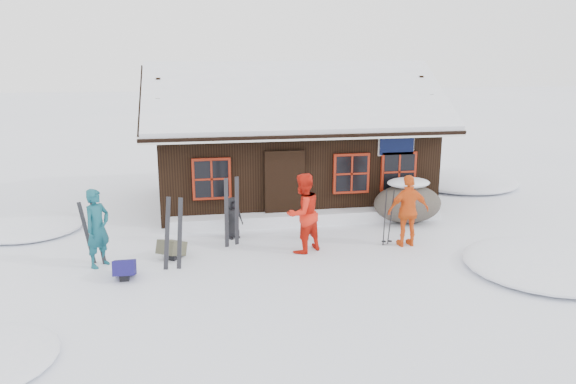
# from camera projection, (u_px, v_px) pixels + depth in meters

# --- Properties ---
(ground) EXTENTS (120.00, 120.00, 0.00)m
(ground) POSITION_uv_depth(u_px,v_px,m) (265.00, 255.00, 13.28)
(ground) COLOR white
(ground) RESTS_ON ground
(mountain_hut) EXTENTS (8.90, 6.09, 4.42)m
(mountain_hut) POSITION_uv_depth(u_px,v_px,m) (290.00, 152.00, 17.92)
(mountain_hut) COLOR black
(mountain_hut) RESTS_ON ground
(snow_drift) EXTENTS (7.60, 0.60, 0.35)m
(snow_drift) POSITION_uv_depth(u_px,v_px,m) (307.00, 218.00, 15.65)
(snow_drift) COLOR white
(snow_drift) RESTS_ON ground
(snow_mounds) EXTENTS (20.60, 13.20, 0.48)m
(snow_mounds) POSITION_uv_depth(u_px,v_px,m) (315.00, 227.00, 15.35)
(snow_mounds) COLOR white
(snow_mounds) RESTS_ON ground
(skier_teal) EXTENTS (0.73, 0.77, 1.77)m
(skier_teal) POSITION_uv_depth(u_px,v_px,m) (98.00, 228.00, 12.38)
(skier_teal) COLOR #124C58
(skier_teal) RESTS_ON ground
(skier_orange_left) EXTENTS (1.17, 1.11, 1.92)m
(skier_orange_left) POSITION_uv_depth(u_px,v_px,m) (303.00, 213.00, 13.27)
(skier_orange_left) COLOR red
(skier_orange_left) RESTS_ON ground
(skier_orange_right) EXTENTS (1.06, 0.46, 1.79)m
(skier_orange_right) POSITION_uv_depth(u_px,v_px,m) (408.00, 211.00, 13.71)
(skier_orange_right) COLOR #E45717
(skier_orange_right) RESTS_ON ground
(skier_crouched) EXTENTS (0.62, 0.53, 1.08)m
(skier_crouched) POSITION_uv_depth(u_px,v_px,m) (233.00, 218.00, 14.36)
(skier_crouched) COLOR black
(skier_crouched) RESTS_ON ground
(boulder) EXTENTS (1.92, 1.44, 1.13)m
(boulder) POSITION_uv_depth(u_px,v_px,m) (407.00, 202.00, 15.73)
(boulder) COLOR #534C42
(boulder) RESTS_ON ground
(ski_pair_left) EXTENTS (0.50, 0.17, 1.70)m
(ski_pair_left) POSITION_uv_depth(u_px,v_px,m) (173.00, 235.00, 12.21)
(ski_pair_left) COLOR black
(ski_pair_left) RESTS_ON ground
(ski_pair_mid) EXTENTS (0.54, 0.15, 1.52)m
(ski_pair_mid) POSITION_uv_depth(u_px,v_px,m) (93.00, 234.00, 12.55)
(ski_pair_mid) COLOR black
(ski_pair_mid) RESTS_ON ground
(ski_pair_right) EXTENTS (0.39, 0.21, 1.78)m
(ski_pair_right) POSITION_uv_depth(u_px,v_px,m) (232.00, 213.00, 13.72)
(ski_pair_right) COLOR black
(ski_pair_right) RESTS_ON ground
(ski_poles) EXTENTS (0.26, 0.13, 1.44)m
(ski_poles) POSITION_uv_depth(u_px,v_px,m) (388.00, 218.00, 13.84)
(ski_poles) COLOR black
(ski_poles) RESTS_ON ground
(backpack_blue) EXTENTS (0.44, 0.59, 0.32)m
(backpack_blue) POSITION_uv_depth(u_px,v_px,m) (125.00, 271.00, 11.86)
(backpack_blue) COLOR #171351
(backpack_blue) RESTS_ON ground
(backpack_olive) EXTENTS (0.71, 0.75, 0.33)m
(backpack_olive) POSITION_uv_depth(u_px,v_px,m) (172.00, 251.00, 13.05)
(backpack_olive) COLOR #484733
(backpack_olive) RESTS_ON ground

